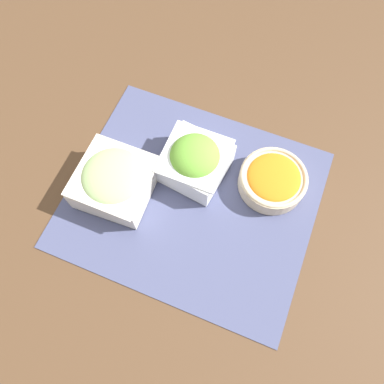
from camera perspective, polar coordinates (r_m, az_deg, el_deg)
ground_plane at (r=0.74m, az=-0.00°, el=-1.03°), size 3.00×3.00×0.00m
placemat at (r=0.74m, az=-0.00°, el=-0.98°), size 0.47×0.40×0.00m
carrot_bowl at (r=0.74m, az=12.21°, el=1.87°), size 0.13×0.13×0.05m
lettuce_bowl at (r=0.72m, az=0.42°, el=4.85°), size 0.13×0.13×0.08m
cucumber_bowl at (r=0.72m, az=-11.70°, el=1.79°), size 0.14×0.14×0.07m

